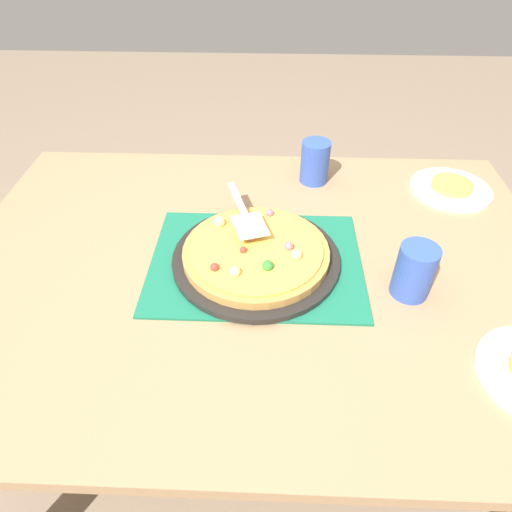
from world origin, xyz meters
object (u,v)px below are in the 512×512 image
object	(u,v)px
cup_far	(315,162)
pizza	(256,252)
served_slice_right	(452,185)
pizza_server	(244,214)
plate_far_right	(450,189)
pizza_pan	(256,258)
cup_near	(414,271)

from	to	relation	value
cup_far	pizza	bearing A→B (deg)	-112.76
served_slice_right	pizza_server	size ratio (longest dim) A/B	0.47
plate_far_right	pizza_pan	bearing A→B (deg)	-148.74
pizza_server	plate_far_right	bearing A→B (deg)	22.24
pizza_pan	pizza_server	size ratio (longest dim) A/B	1.64
plate_far_right	cup_far	bearing A→B (deg)	174.24
plate_far_right	cup_far	distance (m)	0.39
plate_far_right	cup_far	size ratio (longest dim) A/B	1.83
plate_far_right	cup_near	world-z (taller)	cup_near
served_slice_right	cup_near	size ratio (longest dim) A/B	0.92
cup_near	pizza_server	distance (m)	0.40
cup_far	pizza_server	size ratio (longest dim) A/B	0.52
pizza	cup_far	bearing A→B (deg)	67.24
cup_near	pizza_server	bearing A→B (deg)	154.28
pizza	plate_far_right	xyz separation A→B (m)	(0.53, 0.32, -0.03)
pizza	cup_far	distance (m)	0.39
pizza_server	pizza_pan	bearing A→B (deg)	-71.58
pizza	served_slice_right	distance (m)	0.62
served_slice_right	cup_far	xyz separation A→B (m)	(-0.38, 0.04, 0.04)
pizza_pan	pizza_server	bearing A→B (deg)	108.42
plate_far_right	cup_near	size ratio (longest dim) A/B	1.83
cup_far	pizza_pan	bearing A→B (deg)	-112.73
served_slice_right	cup_far	distance (m)	0.39
served_slice_right	cup_near	bearing A→B (deg)	-116.82
pizza	pizza_server	size ratio (longest dim) A/B	1.42
plate_far_right	served_slice_right	distance (m)	0.01
pizza	cup_near	distance (m)	0.34
cup_far	served_slice_right	bearing A→B (deg)	-5.76
plate_far_right	cup_near	distance (m)	0.46
cup_near	pizza_pan	bearing A→B (deg)	166.26
pizza_pan	served_slice_right	bearing A→B (deg)	31.26
served_slice_right	cup_far	bearing A→B (deg)	174.24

